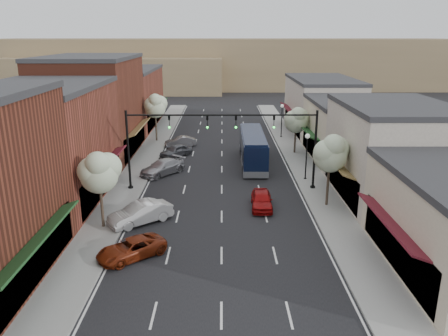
{
  "coord_description": "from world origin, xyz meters",
  "views": [
    {
      "loc": [
        0.06,
        -28.14,
        13.04
      ],
      "look_at": [
        0.2,
        7.23,
        2.2
      ],
      "focal_mm": 35.0,
      "sensor_mm": 36.0,
      "label": 1
    }
  ],
  "objects_px": {
    "coach_bus": "(253,148)",
    "parked_car_d": "(176,151)",
    "red_hatchback": "(262,200)",
    "parked_car_e": "(180,142)",
    "parked_car_b": "(141,213)",
    "lamp_post_near": "(307,149)",
    "tree_left_near": "(99,171)",
    "signal_mast_left": "(155,138)",
    "parked_car_a": "(131,249)",
    "tree_right_near": "(331,152)",
    "parked_car_c": "(162,167)",
    "lamp_post_far": "(282,115)",
    "tree_left_far": "(155,106)",
    "tree_right_far": "(297,119)",
    "signal_mast_right": "(288,138)"
  },
  "relations": [
    {
      "from": "coach_bus",
      "to": "parked_car_d",
      "type": "relative_size",
      "value": 2.77
    },
    {
      "from": "coach_bus",
      "to": "parked_car_b",
      "type": "xyz_separation_m",
      "value": [
        -9.06,
        -15.08,
        -0.97
      ]
    },
    {
      "from": "parked_car_b",
      "to": "lamp_post_near",
      "type": "bearing_deg",
      "value": 87.81
    },
    {
      "from": "signal_mast_left",
      "to": "tree_left_near",
      "type": "height_order",
      "value": "signal_mast_left"
    },
    {
      "from": "red_hatchback",
      "to": "tree_right_far",
      "type": "bearing_deg",
      "value": 74.4
    },
    {
      "from": "parked_car_d",
      "to": "parked_car_e",
      "type": "height_order",
      "value": "parked_car_d"
    },
    {
      "from": "lamp_post_near",
      "to": "lamp_post_far",
      "type": "relative_size",
      "value": 1.0
    },
    {
      "from": "signal_mast_left",
      "to": "parked_car_a",
      "type": "height_order",
      "value": "signal_mast_left"
    },
    {
      "from": "tree_right_near",
      "to": "tree_left_near",
      "type": "relative_size",
      "value": 1.05
    },
    {
      "from": "parked_car_b",
      "to": "parked_car_c",
      "type": "relative_size",
      "value": 0.95
    },
    {
      "from": "lamp_post_near",
      "to": "parked_car_c",
      "type": "relative_size",
      "value": 0.9
    },
    {
      "from": "parked_car_d",
      "to": "tree_right_far",
      "type": "bearing_deg",
      "value": 48.57
    },
    {
      "from": "tree_right_far",
      "to": "parked_car_c",
      "type": "xyz_separation_m",
      "value": [
        -14.11,
        -7.62,
        -3.28
      ]
    },
    {
      "from": "signal_mast_left",
      "to": "parked_car_d",
      "type": "distance_m",
      "value": 11.54
    },
    {
      "from": "parked_car_d",
      "to": "lamp_post_far",
      "type": "bearing_deg",
      "value": 79.22
    },
    {
      "from": "signal_mast_right",
      "to": "red_hatchback",
      "type": "bearing_deg",
      "value": -120.18
    },
    {
      "from": "tree_right_near",
      "to": "signal_mast_left",
      "type": "bearing_deg",
      "value": 163.81
    },
    {
      "from": "parked_car_d",
      "to": "parked_car_a",
      "type": "bearing_deg",
      "value": -47.1
    },
    {
      "from": "lamp_post_far",
      "to": "parked_car_a",
      "type": "distance_m",
      "value": 34.95
    },
    {
      "from": "coach_bus",
      "to": "tree_right_near",
      "type": "bearing_deg",
      "value": -66.59
    },
    {
      "from": "tree_left_near",
      "to": "parked_car_a",
      "type": "relative_size",
      "value": 1.34
    },
    {
      "from": "tree_left_far",
      "to": "parked_car_b",
      "type": "height_order",
      "value": "tree_left_far"
    },
    {
      "from": "signal_mast_left",
      "to": "tree_left_far",
      "type": "relative_size",
      "value": 1.34
    },
    {
      "from": "tree_left_near",
      "to": "red_hatchback",
      "type": "distance_m",
      "value": 12.5
    },
    {
      "from": "tree_right_near",
      "to": "parked_car_c",
      "type": "relative_size",
      "value": 1.21
    },
    {
      "from": "signal_mast_right",
      "to": "parked_car_c",
      "type": "distance_m",
      "value": 12.79
    },
    {
      "from": "signal_mast_left",
      "to": "tree_right_far",
      "type": "distance_m",
      "value": 18.39
    },
    {
      "from": "tree_left_near",
      "to": "lamp_post_near",
      "type": "bearing_deg",
      "value": 33.33
    },
    {
      "from": "parked_car_a",
      "to": "tree_left_near",
      "type": "bearing_deg",
      "value": 174.7
    },
    {
      "from": "lamp_post_near",
      "to": "red_hatchback",
      "type": "xyz_separation_m",
      "value": [
        -4.67,
        -6.79,
        -2.32
      ]
    },
    {
      "from": "parked_car_a",
      "to": "parked_car_c",
      "type": "height_order",
      "value": "parked_car_c"
    },
    {
      "from": "coach_bus",
      "to": "parked_car_c",
      "type": "xyz_separation_m",
      "value": [
        -8.99,
        -3.61,
        -1.02
      ]
    },
    {
      "from": "tree_left_near",
      "to": "parked_car_a",
      "type": "bearing_deg",
      "value": -56.46
    },
    {
      "from": "tree_right_near",
      "to": "tree_left_near",
      "type": "xyz_separation_m",
      "value": [
        -16.6,
        -4.0,
        -0.23
      ]
    },
    {
      "from": "tree_left_near",
      "to": "lamp_post_far",
      "type": "bearing_deg",
      "value": 60.22
    },
    {
      "from": "coach_bus",
      "to": "parked_car_a",
      "type": "relative_size",
      "value": 2.55
    },
    {
      "from": "lamp_post_near",
      "to": "coach_bus",
      "type": "height_order",
      "value": "lamp_post_near"
    },
    {
      "from": "tree_right_far",
      "to": "tree_left_far",
      "type": "relative_size",
      "value": 0.89
    },
    {
      "from": "red_hatchback",
      "to": "parked_car_c",
      "type": "height_order",
      "value": "parked_car_c"
    },
    {
      "from": "tree_right_far",
      "to": "tree_left_far",
      "type": "height_order",
      "value": "tree_left_far"
    },
    {
      "from": "red_hatchback",
      "to": "parked_car_b",
      "type": "relative_size",
      "value": 0.86
    },
    {
      "from": "tree_left_near",
      "to": "parked_car_d",
      "type": "relative_size",
      "value": 1.46
    },
    {
      "from": "parked_car_d",
      "to": "tree_left_far",
      "type": "bearing_deg",
      "value": 157.67
    },
    {
      "from": "tree_right_far",
      "to": "parked_car_d",
      "type": "height_order",
      "value": "tree_right_far"
    },
    {
      "from": "signal_mast_right",
      "to": "tree_right_near",
      "type": "height_order",
      "value": "signal_mast_right"
    },
    {
      "from": "signal_mast_right",
      "to": "tree_right_far",
      "type": "height_order",
      "value": "signal_mast_right"
    },
    {
      "from": "tree_right_near",
      "to": "red_hatchback",
      "type": "height_order",
      "value": "tree_right_near"
    },
    {
      "from": "lamp_post_far",
      "to": "parked_car_c",
      "type": "bearing_deg",
      "value": -130.87
    },
    {
      "from": "red_hatchback",
      "to": "parked_car_e",
      "type": "xyz_separation_m",
      "value": [
        -8.15,
        19.62,
        -0.06
      ]
    },
    {
      "from": "lamp_post_far",
      "to": "coach_bus",
      "type": "relative_size",
      "value": 0.41
    }
  ]
}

